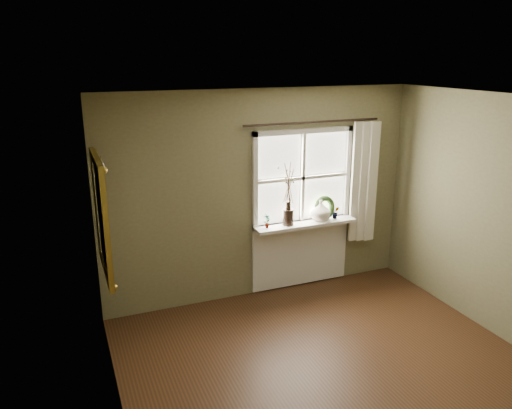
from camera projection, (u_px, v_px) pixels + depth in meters
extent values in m
plane|color=#3B2212|center=(356.00, 395.00, 4.54)|extent=(4.50, 4.50, 0.00)
plane|color=silver|center=(376.00, 106.00, 3.78)|extent=(4.50, 4.50, 0.00)
cube|color=#6C6947|center=(260.00, 195.00, 6.20)|extent=(4.00, 0.10, 2.60)
cube|color=#6C6947|center=(113.00, 309.00, 3.42)|extent=(0.10, 4.50, 2.60)
cube|color=silver|center=(302.00, 222.00, 6.45)|extent=(1.36, 0.06, 0.06)
cube|color=silver|center=(304.00, 131.00, 6.10)|extent=(1.36, 0.06, 0.06)
cube|color=silver|center=(255.00, 183.00, 6.04)|extent=(0.06, 0.06, 1.24)
cube|color=silver|center=(347.00, 174.00, 6.51)|extent=(0.06, 0.06, 1.24)
cube|color=silver|center=(303.00, 178.00, 6.27)|extent=(1.24, 0.05, 0.04)
cube|color=silver|center=(303.00, 178.00, 6.27)|extent=(0.04, 0.05, 1.12)
cube|color=white|center=(279.00, 156.00, 6.09)|extent=(0.59, 0.01, 0.53)
cube|color=white|center=(325.00, 153.00, 6.33)|extent=(0.59, 0.01, 0.53)
cube|color=white|center=(278.00, 203.00, 6.27)|extent=(0.59, 0.01, 0.53)
cube|color=white|center=(324.00, 197.00, 6.50)|extent=(0.59, 0.01, 0.53)
cube|color=silver|center=(305.00, 224.00, 6.35)|extent=(1.36, 0.26, 0.04)
cube|color=silver|center=(300.00, 253.00, 6.58)|extent=(1.36, 0.04, 0.88)
cylinder|color=black|center=(288.00, 217.00, 6.23)|extent=(0.16, 0.16, 0.21)
imported|color=silver|center=(320.00, 210.00, 6.39)|extent=(0.29, 0.29, 0.27)
torus|color=#233D1B|center=(325.00, 210.00, 6.46)|extent=(0.33, 0.19, 0.32)
imported|color=#233D1B|center=(267.00, 221.00, 6.13)|extent=(0.11, 0.10, 0.18)
imported|color=#233D1B|center=(336.00, 212.00, 6.48)|extent=(0.11, 0.10, 0.16)
cube|color=beige|center=(363.00, 182.00, 6.53)|extent=(0.36, 0.12, 1.59)
cylinder|color=black|center=(314.00, 122.00, 6.06)|extent=(1.84, 0.03, 0.03)
cube|color=white|center=(100.00, 217.00, 4.77)|extent=(0.02, 0.82, 1.01)
cube|color=olive|center=(96.00, 160.00, 4.61)|extent=(0.05, 0.99, 0.09)
cube|color=olive|center=(106.00, 269.00, 4.93)|extent=(0.05, 0.99, 0.09)
cube|color=olive|center=(107.00, 231.00, 4.37)|extent=(0.05, 0.09, 1.01)
cube|color=olive|center=(97.00, 204.00, 5.17)|extent=(0.05, 0.09, 1.01)
sphere|color=silver|center=(103.00, 167.00, 4.62)|extent=(0.04, 0.04, 0.04)
sphere|color=silver|center=(103.00, 170.00, 4.66)|extent=(0.04, 0.04, 0.04)
sphere|color=silver|center=(102.00, 164.00, 4.67)|extent=(0.04, 0.04, 0.04)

